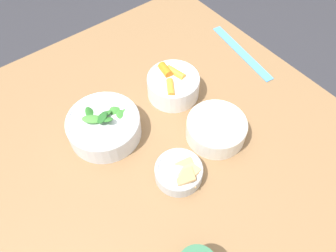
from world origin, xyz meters
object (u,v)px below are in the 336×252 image
at_px(bowl_cookies, 179,172).
at_px(bowl_carrots, 173,85).
at_px(bowl_greens, 104,126).
at_px(ruler, 241,52).
at_px(bowl_beans_hotdog, 216,129).

bearing_deg(bowl_cookies, bowl_carrots, 144.81).
distance_m(bowl_carrots, bowl_greens, 0.23).
height_order(bowl_carrots, ruler, bowl_carrots).
relative_size(bowl_cookies, ruler, 0.41).
height_order(bowl_carrots, bowl_beans_hotdog, bowl_carrots).
xyz_separation_m(bowl_greens, ruler, (-0.00, 0.52, -0.03)).
distance_m(bowl_carrots, ruler, 0.29).
relative_size(bowl_carrots, bowl_beans_hotdog, 0.95).
bearing_deg(ruler, bowl_carrots, -89.43).
distance_m(bowl_greens, bowl_cookies, 0.24).
bearing_deg(bowl_cookies, bowl_greens, -161.35).
height_order(bowl_beans_hotdog, bowl_cookies, bowl_beans_hotdog).
bearing_deg(bowl_greens, ruler, 90.38).
xyz_separation_m(bowl_beans_hotdog, ruler, (-0.19, 0.29, -0.03)).
xyz_separation_m(bowl_carrots, bowl_beans_hotdog, (0.19, -0.00, -0.01)).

